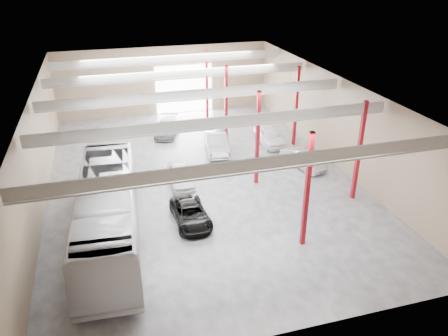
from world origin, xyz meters
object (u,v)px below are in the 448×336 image
black_sedan (191,214)px  car_row_a (181,176)px  car_right_near (303,159)px  car_right_far (269,136)px  car_row_c (167,127)px  car_row_b (216,142)px  coach_bus (108,212)px

black_sedan → car_row_a: bearing=84.3°
car_right_near → car_right_far: size_ratio=0.92×
car_row_a → car_row_c: (0.66, 10.40, -0.03)m
car_row_b → black_sedan: bearing=-105.9°
coach_bus → car_right_far: (14.37, 11.23, -1.17)m
car_row_c → car_right_far: size_ratio=1.05×
black_sedan → car_row_c: bearing=84.5°
black_sedan → car_row_c: (1.03, 15.60, 0.07)m
black_sedan → car_row_b: 11.32m
coach_bus → black_sedan: 5.12m
car_row_c → black_sedan: bearing=-75.9°
car_row_c → car_right_far: car_right_far is taller
car_row_b → coach_bus: bearing=-123.4°
black_sedan → car_row_c: size_ratio=0.94×
coach_bus → car_right_near: (15.22, 6.03, -1.25)m
car_row_a → car_row_b: size_ratio=0.83×
coach_bus → car_row_b: size_ratio=2.77×
car_row_c → coach_bus: bearing=-92.4°
car_row_a → car_right_far: (9.08, 5.52, 0.05)m
coach_bus → car_right_near: size_ratio=3.35×
black_sedan → car_right_near: bearing=26.5°
coach_bus → car_right_near: 16.42m
car_row_c → car_right_near: bearing=-29.6°
black_sedan → car_row_a: (0.37, 5.20, 0.10)m
black_sedan → car_right_near: (10.30, 5.52, 0.07)m
black_sedan → car_row_a: 5.21m
car_row_c → car_right_near: car_right_near is taller
car_right_far → car_row_a: bearing=-149.9°
car_row_c → car_right_near: (9.27, -10.08, 0.00)m
coach_bus → car_right_far: 18.27m
car_right_near → car_right_far: car_right_far is taller
coach_bus → car_row_a: size_ratio=3.32×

